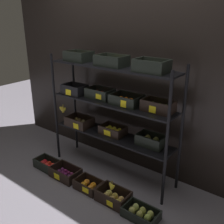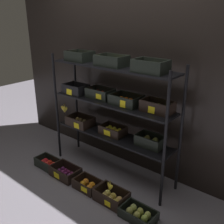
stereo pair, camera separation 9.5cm
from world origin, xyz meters
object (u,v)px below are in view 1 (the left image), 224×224
at_px(crate_ground_plum, 66,174).
at_px(crate_ground_pear, 141,214).
at_px(display_rack, 112,101).
at_px(crate_ground_apple_red, 48,165).
at_px(banana_bunch_loose, 112,186).
at_px(crate_ground_orange, 89,185).
at_px(crate_ground_apple_gold, 113,197).

bearing_deg(crate_ground_plum, crate_ground_pear, -1.14).
distance_m(display_rack, crate_ground_plum, 1.09).
distance_m(crate_ground_apple_red, banana_bunch_loose, 1.07).
bearing_deg(crate_ground_pear, crate_ground_orange, 178.21).
xyz_separation_m(crate_ground_plum, banana_bunch_loose, (0.72, -0.00, 0.14)).
relative_size(crate_ground_apple_gold, banana_bunch_loose, 3.17).
bearing_deg(crate_ground_pear, crate_ground_apple_red, 179.20).
distance_m(crate_ground_plum, crate_ground_apple_gold, 0.74).
bearing_deg(display_rack, crate_ground_apple_red, -146.91).
height_order(display_rack, crate_ground_apple_red, display_rack).
bearing_deg(crate_ground_orange, crate_ground_plum, -179.94).
height_order(crate_ground_plum, crate_ground_apple_gold, crate_ground_apple_gold).
height_order(display_rack, crate_ground_pear, display_rack).
height_order(crate_ground_apple_gold, crate_ground_pear, crate_ground_apple_gold).
xyz_separation_m(display_rack, crate_ground_apple_gold, (0.36, -0.46, -0.90)).
bearing_deg(crate_ground_apple_red, crate_ground_orange, 0.19).
bearing_deg(crate_ground_plum, crate_ground_apple_gold, 0.24).
relative_size(crate_ground_plum, crate_ground_orange, 1.18).
relative_size(crate_ground_apple_red, crate_ground_apple_gold, 0.96).
xyz_separation_m(display_rack, crate_ground_pear, (0.73, -0.49, -0.90)).
bearing_deg(crate_ground_pear, banana_bunch_loose, 176.95).
height_order(crate_ground_orange, crate_ground_pear, crate_ground_orange).
distance_m(crate_ground_apple_red, crate_ground_orange, 0.72).
bearing_deg(crate_ground_pear, crate_ground_apple_gold, 176.05).
relative_size(crate_ground_apple_red, crate_ground_pear, 0.96).
relative_size(crate_ground_plum, banana_bunch_loose, 3.27).
relative_size(display_rack, banana_bunch_loose, 15.44).
xyz_separation_m(crate_ground_plum, crate_ground_apple_gold, (0.74, 0.00, 0.01)).
height_order(crate_ground_plum, banana_bunch_loose, banana_bunch_loose).
xyz_separation_m(crate_ground_apple_red, crate_ground_orange, (0.72, 0.00, -0.00)).
bearing_deg(crate_ground_apple_gold, crate_ground_apple_red, -179.73).
bearing_deg(crate_ground_pear, display_rack, 146.30).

